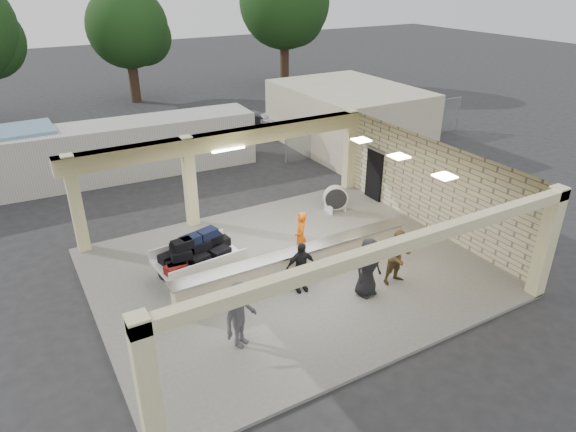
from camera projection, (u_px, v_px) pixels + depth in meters
ground at (289, 272)px, 16.70m from camera, size 120.00×120.00×0.00m
pavilion at (284, 226)px, 16.73m from camera, size 12.01×10.00×3.55m
baggage_counter at (297, 264)px, 16.06m from camera, size 8.20×0.58×0.98m
luggage_cart at (196, 254)px, 15.92m from camera, size 2.71×1.82×1.51m
drum_fan at (336, 198)px, 20.43m from camera, size 1.01×0.73×1.08m
baggage_handler at (301, 237)px, 16.85m from camera, size 0.59×0.73×1.75m
passenger_a at (399, 257)px, 15.65m from camera, size 0.88×0.40×1.78m
passenger_b at (301, 267)px, 15.27m from camera, size 0.98×0.46×1.62m
passenger_c at (241, 315)px, 12.96m from camera, size 1.26×0.97×1.88m
passenger_d at (368, 267)px, 15.04m from camera, size 0.95×0.50×1.86m
car_white_a at (299, 116)px, 31.20m from camera, size 6.07×4.37×1.57m
car_white_b at (352, 115)px, 31.94m from camera, size 4.37×1.86×1.35m
car_dark at (252, 123)px, 30.28m from camera, size 4.24×2.73×1.33m
container_white at (131, 148)px, 24.12m from camera, size 11.88×2.97×2.55m
fence at (380, 127)px, 28.19m from camera, size 12.06×0.06×2.03m
tree_mid at (132, 30)px, 35.97m from camera, size 6.00×5.60×8.00m
tree_right at (287, 6)px, 40.02m from camera, size 7.20×7.00×10.00m
adjacent_building at (348, 116)px, 28.06m from camera, size 6.00×8.00×3.20m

